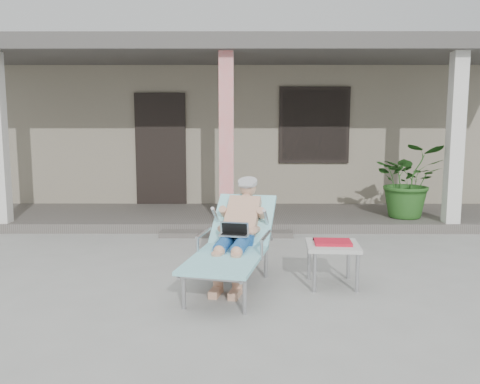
{
  "coord_description": "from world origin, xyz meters",
  "views": [
    {
      "loc": [
        0.23,
        -5.65,
        1.72
      ],
      "look_at": [
        0.21,
        0.6,
        0.85
      ],
      "focal_mm": 38.0,
      "sensor_mm": 36.0,
      "label": 1
    }
  ],
  "objects": [
    {
      "name": "porch_step",
      "position": [
        0.0,
        1.85,
        0.04
      ],
      "size": [
        2.0,
        0.3,
        0.07
      ],
      "primitive_type": "cube",
      "color": "#605B56",
      "rests_on": "ground"
    },
    {
      "name": "ground",
      "position": [
        0.0,
        0.0,
        0.0
      ],
      "size": [
        60.0,
        60.0,
        0.0
      ],
      "primitive_type": "plane",
      "color": "#9E9E99",
      "rests_on": "ground"
    },
    {
      "name": "porch_overhang",
      "position": [
        0.0,
        2.95,
        2.79
      ],
      "size": [
        10.0,
        2.3,
        2.85
      ],
      "color": "silver",
      "rests_on": "porch_deck"
    },
    {
      "name": "porch_deck",
      "position": [
        0.0,
        3.0,
        0.07
      ],
      "size": [
        10.0,
        2.0,
        0.15
      ],
      "primitive_type": "cube",
      "color": "#605B56",
      "rests_on": "ground"
    },
    {
      "name": "house",
      "position": [
        0.0,
        6.5,
        1.67
      ],
      "size": [
        10.4,
        5.4,
        3.3
      ],
      "color": "gray",
      "rests_on": "ground"
    },
    {
      "name": "side_table",
      "position": [
        1.19,
        -0.47,
        0.41
      ],
      "size": [
        0.58,
        0.58,
        0.49
      ],
      "rotation": [
        0.0,
        0.0,
        -0.07
      ],
      "color": "beige",
      "rests_on": "ground"
    },
    {
      "name": "potted_palm",
      "position": [
        2.98,
        2.6,
        0.76
      ],
      "size": [
        1.25,
        1.13,
        1.22
      ],
      "primitive_type": "imported",
      "rotation": [
        0.0,
        0.0,
        -0.18
      ],
      "color": "#26591E",
      "rests_on": "porch_deck"
    },
    {
      "name": "lounger",
      "position": [
        0.17,
        -0.38,
        0.71
      ],
      "size": [
        1.03,
        1.84,
        1.16
      ],
      "rotation": [
        0.0,
        0.0,
        -0.22
      ],
      "color": "#B7B7BC",
      "rests_on": "ground"
    }
  ]
}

